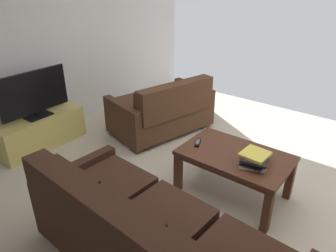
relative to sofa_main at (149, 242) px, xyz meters
name	(u,v)px	position (x,y,z in m)	size (l,w,h in m)	color
ground_plane	(225,195)	(0.03, -1.22, -0.36)	(5.46, 5.30, 0.01)	beige
wall_right	(52,37)	(2.76, -1.22, 0.94)	(0.12, 5.30, 2.60)	silver
sofa_main	(149,242)	(0.00, 0.00, 0.00)	(2.07, 0.96, 0.86)	black
loveseat_near	(163,109)	(1.43, -1.94, -0.01)	(1.10, 1.51, 0.80)	black
coffee_table	(235,160)	(-0.01, -1.27, 0.05)	(1.04, 0.67, 0.48)	#4C2819
tv_stand	(41,131)	(2.42, -0.64, -0.15)	(0.40, 1.13, 0.43)	#D8C666
flat_tv	(34,94)	(2.42, -0.64, 0.37)	(0.21, 0.91, 0.59)	black
book_stack	(255,158)	(-0.23, -1.22, 0.18)	(0.30, 0.32, 0.12)	silver
tv_remote	(198,142)	(0.39, -1.22, 0.13)	(0.11, 0.16, 0.02)	black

